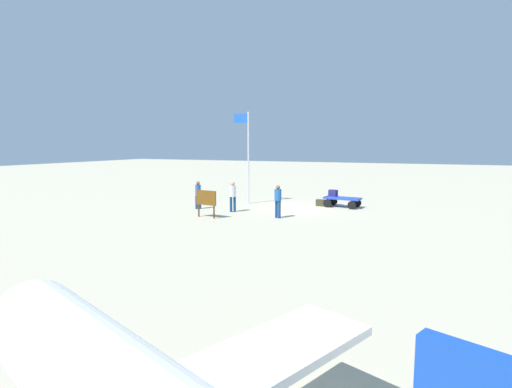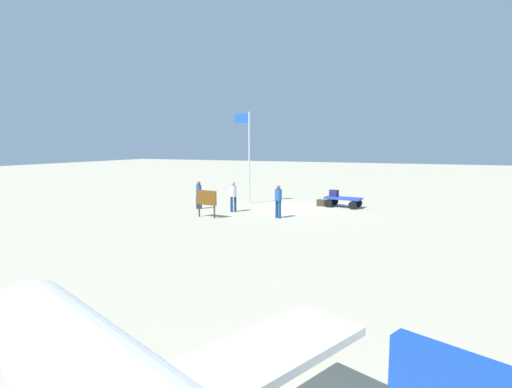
{
  "view_description": "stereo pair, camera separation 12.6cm",
  "coord_description": "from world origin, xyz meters",
  "px_view_note": "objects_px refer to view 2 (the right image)",
  "views": [
    {
      "loc": [
        -7.21,
        22.34,
        3.72
      ],
      "look_at": [
        -0.1,
        6.0,
        1.53
      ],
      "focal_mm": 28.77,
      "sensor_mm": 36.0,
      "label": 1
    },
    {
      "loc": [
        -7.33,
        22.29,
        3.72
      ],
      "look_at": [
        -0.1,
        6.0,
        1.53
      ],
      "focal_mm": 28.77,
      "sensor_mm": 36.0,
      "label": 2
    }
  ],
  "objects_px": {
    "luggage_cart": "(343,200)",
    "signboard": "(207,199)",
    "suitcase_grey": "(334,193)",
    "worker_lead": "(278,199)",
    "worker_supervisor": "(199,193)",
    "suitcase_olive": "(322,203)",
    "worker_trailing": "(233,194)",
    "flagpole": "(248,149)"
  },
  "relations": [
    {
      "from": "luggage_cart",
      "to": "suitcase_olive",
      "type": "bearing_deg",
      "value": 4.8
    },
    {
      "from": "worker_trailing",
      "to": "flagpole",
      "type": "distance_m",
      "value": 4.09
    },
    {
      "from": "luggage_cart",
      "to": "signboard",
      "type": "xyz_separation_m",
      "value": [
        5.59,
        6.2,
        0.49
      ]
    },
    {
      "from": "suitcase_olive",
      "to": "worker_supervisor",
      "type": "relative_size",
      "value": 0.4
    },
    {
      "from": "flagpole",
      "to": "suitcase_olive",
      "type": "bearing_deg",
      "value": -170.93
    },
    {
      "from": "worker_supervisor",
      "to": "worker_trailing",
      "type": "bearing_deg",
      "value": 176.69
    },
    {
      "from": "flagpole",
      "to": "suitcase_grey",
      "type": "bearing_deg",
      "value": -166.83
    },
    {
      "from": "worker_supervisor",
      "to": "worker_lead",
      "type": "bearing_deg",
      "value": 170.06
    },
    {
      "from": "flagpole",
      "to": "signboard",
      "type": "height_order",
      "value": "flagpole"
    },
    {
      "from": "signboard",
      "to": "suitcase_olive",
      "type": "bearing_deg",
      "value": -125.69
    },
    {
      "from": "worker_supervisor",
      "to": "flagpole",
      "type": "bearing_deg",
      "value": -117.69
    },
    {
      "from": "suitcase_grey",
      "to": "signboard",
      "type": "distance_m",
      "value": 8.25
    },
    {
      "from": "suitcase_grey",
      "to": "flagpole",
      "type": "bearing_deg",
      "value": 13.17
    },
    {
      "from": "flagpole",
      "to": "signboard",
      "type": "relative_size",
      "value": 4.09
    },
    {
      "from": "suitcase_olive",
      "to": "worker_trailing",
      "type": "distance_m",
      "value": 5.66
    },
    {
      "from": "worker_lead",
      "to": "worker_supervisor",
      "type": "relative_size",
      "value": 1.04
    },
    {
      "from": "suitcase_grey",
      "to": "luggage_cart",
      "type": "bearing_deg",
      "value": 148.98
    },
    {
      "from": "suitcase_grey",
      "to": "worker_supervisor",
      "type": "bearing_deg",
      "value": 32.45
    },
    {
      "from": "signboard",
      "to": "worker_supervisor",
      "type": "bearing_deg",
      "value": -50.55
    },
    {
      "from": "worker_trailing",
      "to": "signboard",
      "type": "bearing_deg",
      "value": 78.21
    },
    {
      "from": "worker_lead",
      "to": "flagpole",
      "type": "relative_size",
      "value": 0.29
    },
    {
      "from": "suitcase_olive",
      "to": "signboard",
      "type": "xyz_separation_m",
      "value": [
        4.38,
        6.1,
        0.73
      ]
    },
    {
      "from": "worker_trailing",
      "to": "flagpole",
      "type": "xyz_separation_m",
      "value": [
        0.65,
        -3.25,
        2.38
      ]
    },
    {
      "from": "suitcase_grey",
      "to": "worker_supervisor",
      "type": "relative_size",
      "value": 0.34
    },
    {
      "from": "worker_lead",
      "to": "worker_trailing",
      "type": "bearing_deg",
      "value": -14.95
    },
    {
      "from": "suitcase_olive",
      "to": "luggage_cart",
      "type": "bearing_deg",
      "value": -175.2
    },
    {
      "from": "luggage_cart",
      "to": "worker_trailing",
      "type": "distance_m",
      "value": 6.6
    },
    {
      "from": "worker_trailing",
      "to": "worker_supervisor",
      "type": "bearing_deg",
      "value": -3.31
    },
    {
      "from": "suitcase_olive",
      "to": "worker_lead",
      "type": "distance_m",
      "value": 4.94
    },
    {
      "from": "suitcase_grey",
      "to": "suitcase_olive",
      "type": "distance_m",
      "value": 0.95
    },
    {
      "from": "suitcase_olive",
      "to": "worker_lead",
      "type": "relative_size",
      "value": 0.39
    },
    {
      "from": "luggage_cart",
      "to": "flagpole",
      "type": "xyz_separation_m",
      "value": [
        5.8,
        0.83,
        2.94
      ]
    },
    {
      "from": "luggage_cart",
      "to": "worker_trailing",
      "type": "xyz_separation_m",
      "value": [
        5.15,
        4.09,
        0.56
      ]
    },
    {
      "from": "suitcase_grey",
      "to": "flagpole",
      "type": "xyz_separation_m",
      "value": [
        5.18,
        1.21,
        2.6
      ]
    },
    {
      "from": "suitcase_olive",
      "to": "signboard",
      "type": "bearing_deg",
      "value": 54.31
    },
    {
      "from": "suitcase_olive",
      "to": "flagpole",
      "type": "xyz_separation_m",
      "value": [
        4.59,
        0.73,
        3.18
      ]
    },
    {
      "from": "luggage_cart",
      "to": "suitcase_olive",
      "type": "relative_size",
      "value": 3.39
    },
    {
      "from": "worker_supervisor",
      "to": "luggage_cart",
      "type": "bearing_deg",
      "value": -152.0
    },
    {
      "from": "worker_trailing",
      "to": "luggage_cart",
      "type": "bearing_deg",
      "value": -141.57
    },
    {
      "from": "suitcase_olive",
      "to": "worker_supervisor",
      "type": "distance_m",
      "value": 7.36
    },
    {
      "from": "suitcase_olive",
      "to": "worker_supervisor",
      "type": "height_order",
      "value": "worker_supervisor"
    },
    {
      "from": "luggage_cart",
      "to": "suitcase_olive",
      "type": "xyz_separation_m",
      "value": [
        1.21,
        0.1,
        -0.23
      ]
    }
  ]
}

